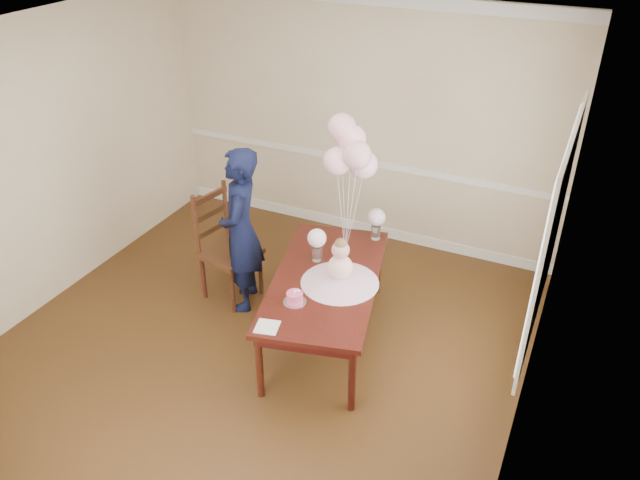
% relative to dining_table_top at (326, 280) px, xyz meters
% --- Properties ---
extents(floor, '(4.50, 5.00, 0.00)m').
position_rel_dining_table_top_xyz_m(floor, '(-0.49, -0.53, -0.65)').
color(floor, '#341E0D').
rests_on(floor, ground).
extents(ceiling, '(4.50, 5.00, 0.02)m').
position_rel_dining_table_top_xyz_m(ceiling, '(-0.49, -0.53, 2.05)').
color(ceiling, silver).
rests_on(ceiling, wall_back).
extents(wall_back, '(4.50, 0.02, 2.70)m').
position_rel_dining_table_top_xyz_m(wall_back, '(-0.49, 1.97, 0.70)').
color(wall_back, '#BDAA8A').
rests_on(wall_back, floor).
extents(wall_left, '(0.02, 5.00, 2.70)m').
position_rel_dining_table_top_xyz_m(wall_left, '(-2.74, -0.53, 0.70)').
color(wall_left, '#BDAA8A').
rests_on(wall_left, floor).
extents(wall_right, '(0.02, 5.00, 2.70)m').
position_rel_dining_table_top_xyz_m(wall_right, '(1.76, -0.53, 0.70)').
color(wall_right, '#BDAA8A').
rests_on(wall_right, floor).
extents(chair_rail_trim, '(4.50, 0.02, 0.07)m').
position_rel_dining_table_top_xyz_m(chair_rail_trim, '(-0.49, 1.96, 0.25)').
color(chair_rail_trim, silver).
rests_on(chair_rail_trim, wall_back).
extents(baseboard_trim, '(4.50, 0.02, 0.12)m').
position_rel_dining_table_top_xyz_m(baseboard_trim, '(-0.49, 1.96, -0.59)').
color(baseboard_trim, silver).
rests_on(baseboard_trim, floor).
extents(window_frame, '(0.02, 1.66, 1.56)m').
position_rel_dining_table_top_xyz_m(window_frame, '(1.73, -0.03, 0.90)').
color(window_frame, silver).
rests_on(window_frame, wall_right).
extents(window_blinds, '(0.01, 1.50, 1.40)m').
position_rel_dining_table_top_xyz_m(window_blinds, '(1.72, -0.03, 0.90)').
color(window_blinds, white).
rests_on(window_blinds, wall_right).
extents(dining_table_top, '(1.28, 1.94, 0.04)m').
position_rel_dining_table_top_xyz_m(dining_table_top, '(0.00, 0.00, 0.00)').
color(dining_table_top, black).
rests_on(dining_table_top, table_leg_fl).
extents(table_apron, '(1.17, 1.83, 0.09)m').
position_rel_dining_table_top_xyz_m(table_apron, '(0.00, 0.00, -0.07)').
color(table_apron, black).
rests_on(table_apron, table_leg_fl).
extents(table_leg_fl, '(0.08, 0.08, 0.62)m').
position_rel_dining_table_top_xyz_m(table_leg_fl, '(-0.17, -0.88, -0.33)').
color(table_leg_fl, black).
rests_on(table_leg_fl, floor).
extents(table_leg_fr, '(0.08, 0.08, 0.62)m').
position_rel_dining_table_top_xyz_m(table_leg_fr, '(0.55, -0.71, -0.33)').
color(table_leg_fr, black).
rests_on(table_leg_fr, floor).
extents(table_leg_bl, '(0.08, 0.08, 0.62)m').
position_rel_dining_table_top_xyz_m(table_leg_bl, '(-0.55, 0.71, -0.33)').
color(table_leg_bl, black).
rests_on(table_leg_bl, floor).
extents(table_leg_br, '(0.08, 0.08, 0.62)m').
position_rel_dining_table_top_xyz_m(table_leg_br, '(0.17, 0.88, -0.33)').
color(table_leg_br, black).
rests_on(table_leg_br, floor).
extents(baby_skirt, '(0.81, 0.81, 0.09)m').
position_rel_dining_table_top_xyz_m(baby_skirt, '(0.14, -0.01, 0.07)').
color(baby_skirt, '#DEA4C7').
rests_on(baby_skirt, dining_table_top).
extents(baby_torso, '(0.21, 0.21, 0.21)m').
position_rel_dining_table_top_xyz_m(baby_torso, '(0.14, -0.01, 0.18)').
color(baby_torso, '#FFA1BF').
rests_on(baby_torso, baby_skirt).
extents(baby_head, '(0.15, 0.15, 0.15)m').
position_rel_dining_table_top_xyz_m(baby_head, '(0.14, -0.01, 0.35)').
color(baby_head, '#CC9A8C').
rests_on(baby_head, baby_torso).
extents(baby_hair, '(0.11, 0.11, 0.11)m').
position_rel_dining_table_top_xyz_m(baby_hair, '(0.14, -0.01, 0.41)').
color(baby_hair, brown).
rests_on(baby_hair, baby_head).
extents(cake_platter, '(0.24, 0.24, 0.01)m').
position_rel_dining_table_top_xyz_m(cake_platter, '(-0.08, -0.43, 0.03)').
color(cake_platter, silver).
rests_on(cake_platter, dining_table_top).
extents(birthday_cake, '(0.16, 0.16, 0.09)m').
position_rel_dining_table_top_xyz_m(birthday_cake, '(-0.08, -0.43, 0.07)').
color(birthday_cake, '#E0467C').
rests_on(birthday_cake, cake_platter).
extents(cake_flower_a, '(0.03, 0.03, 0.03)m').
position_rel_dining_table_top_xyz_m(cake_flower_a, '(-0.08, -0.43, 0.13)').
color(cake_flower_a, white).
rests_on(cake_flower_a, birthday_cake).
extents(cake_flower_b, '(0.03, 0.03, 0.03)m').
position_rel_dining_table_top_xyz_m(cake_flower_b, '(-0.06, -0.41, 0.13)').
color(cake_flower_b, white).
rests_on(cake_flower_b, birthday_cake).
extents(rose_vase_near, '(0.11, 0.11, 0.14)m').
position_rel_dining_table_top_xyz_m(rose_vase_near, '(-0.19, 0.23, 0.09)').
color(rose_vase_near, silver).
rests_on(rose_vase_near, dining_table_top).
extents(roses_near, '(0.17, 0.17, 0.17)m').
position_rel_dining_table_top_xyz_m(roses_near, '(-0.19, 0.23, 0.25)').
color(roses_near, white).
rests_on(roses_near, rose_vase_near).
extents(rose_vase_far, '(0.11, 0.11, 0.14)m').
position_rel_dining_table_top_xyz_m(rose_vase_far, '(0.15, 0.81, 0.09)').
color(rose_vase_far, silver).
rests_on(rose_vase_far, dining_table_top).
extents(roses_far, '(0.17, 0.17, 0.17)m').
position_rel_dining_table_top_xyz_m(roses_far, '(0.15, 0.81, 0.25)').
color(roses_far, beige).
rests_on(roses_far, rose_vase_far).
extents(napkin, '(0.21, 0.21, 0.01)m').
position_rel_dining_table_top_xyz_m(napkin, '(-0.13, -0.81, 0.03)').
color(napkin, white).
rests_on(napkin, dining_table_top).
extents(balloon_weight, '(0.04, 0.04, 0.02)m').
position_rel_dining_table_top_xyz_m(balloon_weight, '(-0.03, 0.50, 0.03)').
color(balloon_weight, silver).
rests_on(balloon_weight, dining_table_top).
extents(balloon_a, '(0.25, 0.25, 0.25)m').
position_rel_dining_table_top_xyz_m(balloon_a, '(-0.11, 0.48, 0.91)').
color(balloon_a, '#FFB4C7').
rests_on(balloon_a, balloon_ribbon_a).
extents(balloon_b, '(0.25, 0.25, 0.25)m').
position_rel_dining_table_top_xyz_m(balloon_b, '(0.07, 0.47, 1.00)').
color(balloon_b, '#E3A1BB').
rests_on(balloon_b, balloon_ribbon_b).
extents(balloon_c, '(0.25, 0.25, 0.25)m').
position_rel_dining_table_top_xyz_m(balloon_c, '(-0.03, 0.59, 1.09)').
color(balloon_c, '#FFB4C2').
rests_on(balloon_c, balloon_ribbon_c).
extents(balloon_d, '(0.25, 0.25, 0.25)m').
position_rel_dining_table_top_xyz_m(balloon_d, '(-0.12, 0.58, 1.18)').
color(balloon_d, '#E6A3B4').
rests_on(balloon_d, balloon_ribbon_d).
extents(balloon_e, '(0.25, 0.25, 0.25)m').
position_rel_dining_table_top_xyz_m(balloon_e, '(0.09, 0.60, 0.87)').
color(balloon_e, '#FFB4D7').
rests_on(balloon_e, balloon_ribbon_e).
extents(balloon_ribbon_a, '(0.08, 0.02, 0.74)m').
position_rel_dining_table_top_xyz_m(balloon_ribbon_a, '(-0.07, 0.49, 0.41)').
color(balloon_ribbon_a, white).
rests_on(balloon_ribbon_a, balloon_weight).
extents(balloon_ribbon_b, '(0.10, 0.03, 0.83)m').
position_rel_dining_table_top_xyz_m(balloon_ribbon_b, '(0.02, 0.49, 0.45)').
color(balloon_ribbon_b, white).
rests_on(balloon_ribbon_b, balloon_weight).
extents(balloon_ribbon_c, '(0.01, 0.09, 0.92)m').
position_rel_dining_table_top_xyz_m(balloon_ribbon_c, '(-0.03, 0.54, 0.49)').
color(balloon_ribbon_c, white).
rests_on(balloon_ribbon_c, balloon_weight).
extents(balloon_ribbon_d, '(0.09, 0.07, 1.01)m').
position_rel_dining_table_top_xyz_m(balloon_ribbon_d, '(-0.07, 0.54, 0.54)').
color(balloon_ribbon_d, silver).
rests_on(balloon_ribbon_d, balloon_weight).
extents(balloon_ribbon_e, '(0.11, 0.09, 0.69)m').
position_rel_dining_table_top_xyz_m(balloon_ribbon_e, '(0.03, 0.55, 0.38)').
color(balloon_ribbon_e, white).
rests_on(balloon_ribbon_e, balloon_weight).
extents(dining_chair_seat, '(0.58, 0.58, 0.06)m').
position_rel_dining_table_top_xyz_m(dining_chair_seat, '(-1.13, 0.22, -0.14)').
color(dining_chair_seat, '#3A1F0F').
rests_on(dining_chair_seat, chair_leg_fl).
extents(chair_leg_fl, '(0.05, 0.05, 0.48)m').
position_rel_dining_table_top_xyz_m(chair_leg_fl, '(-1.37, 0.07, -0.41)').
color(chair_leg_fl, '#36140E').
rests_on(chair_leg_fl, floor).
extents(chair_leg_fr, '(0.05, 0.05, 0.48)m').
position_rel_dining_table_top_xyz_m(chair_leg_fr, '(-0.97, -0.01, -0.41)').
color(chair_leg_fr, '#32170D').
rests_on(chair_leg_fr, floor).
extents(chair_leg_bl, '(0.05, 0.05, 0.48)m').
position_rel_dining_table_top_xyz_m(chair_leg_bl, '(-1.28, 0.46, -0.41)').
color(chair_leg_bl, '#3C1D10').
rests_on(chair_leg_bl, floor).
extents(chair_leg_br, '(0.05, 0.05, 0.48)m').
position_rel_dining_table_top_xyz_m(chair_leg_br, '(-0.89, 0.38, -0.41)').
color(chair_leg_br, black).
rests_on(chair_leg_br, floor).
extents(chair_back_post_l, '(0.05, 0.05, 0.62)m').
position_rel_dining_table_top_xyz_m(chair_back_post_l, '(-1.39, 0.08, 0.18)').
color(chair_back_post_l, '#3C1C10').
rests_on(chair_back_post_l, dining_chair_seat).
extents(chair_back_post_r, '(0.05, 0.05, 0.62)m').
position_rel_dining_table_top_xyz_m(chair_back_post_r, '(-1.30, 0.47, 0.18)').
color(chair_back_post_r, '#391B0F').
rests_on(chair_back_post_r, dining_chair_seat).
extents(chair_slat_low, '(0.13, 0.44, 0.06)m').
position_rel_dining_table_top_xyz_m(chair_slat_low, '(-1.34, 0.27, 0.04)').
color(chair_slat_low, '#371F0F').
rests_on(chair_slat_low, dining_chair_seat).
extents(chair_slat_mid, '(0.13, 0.44, 0.06)m').
position_rel_dining_table_top_xyz_m(chair_slat_mid, '(-1.34, 0.27, 0.22)').
color(chair_slat_mid, '#331B0E').
rests_on(chair_slat_mid, dining_chair_seat).
extents(chair_slat_top, '(0.13, 0.44, 0.06)m').
position_rel_dining_table_top_xyz_m(chair_slat_top, '(-1.34, 0.27, 0.40)').
color(chair_slat_top, '#361A0E').
rests_on(chair_slat_top, dining_chair_seat).
extents(woman, '(0.59, 0.70, 1.64)m').
position_rel_dining_table_top_xyz_m(woman, '(-0.95, 0.17, 0.17)').
color(woman, black).
rests_on(woman, floor).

